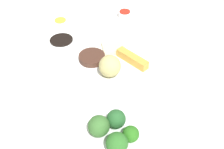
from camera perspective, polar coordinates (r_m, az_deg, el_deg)
name	(u,v)px	position (r m, az deg, el deg)	size (l,w,h in m)	color
tabletop	(110,72)	(0.91, -0.44, 0.57)	(2.20, 2.20, 0.02)	white
main_plate	(112,63)	(0.92, -0.01, 2.46)	(0.26, 0.26, 0.02)	white
rice_scoop	(110,66)	(0.84, -0.44, 1.76)	(0.07, 0.07, 0.07)	tan
spring_roll	(132,59)	(0.91, 4.22, 3.26)	(0.12, 0.03, 0.03)	gold
crab_rangoon_wonton	(114,48)	(0.97, 0.36, 5.62)	(0.07, 0.08, 0.01)	beige
stir_fry_heap	(92,57)	(0.92, -4.19, 3.54)	(0.09, 0.09, 0.02)	#462A20
broccoli_plate	(114,137)	(0.72, 0.41, -12.82)	(0.21, 0.21, 0.01)	white
broccoli_floret_0	(116,119)	(0.72, 0.85, -9.22)	(0.05, 0.05, 0.05)	#255B2A
broccoli_floret_1	(117,143)	(0.67, 1.03, -14.06)	(0.05, 0.05, 0.05)	#2C6B26
broccoli_floret_2	(99,126)	(0.70, -2.74, -10.63)	(0.06, 0.06, 0.06)	#386B2F
broccoli_floret_4	(131,134)	(0.69, 3.92, -12.21)	(0.04, 0.04, 0.04)	#2A6D1D
soy_sauce_bowl	(62,45)	(1.00, -10.32, 6.11)	(0.10, 0.10, 0.04)	white
soy_sauce_bowl_liquid	(61,40)	(0.99, -10.47, 7.07)	(0.08, 0.08, 0.00)	black
sauce_ramekin_sweet_and_sour	(125,15)	(1.17, 2.66, 12.30)	(0.05, 0.05, 0.02)	white
sauce_ramekin_sweet_and_sour_liquid	(125,12)	(1.17, 2.68, 12.90)	(0.04, 0.04, 0.00)	red
sauce_ramekin_hot_mustard	(61,23)	(1.13, -10.59, 10.39)	(0.05, 0.05, 0.02)	white
sauce_ramekin_hot_mustard_liquid	(60,20)	(1.13, -10.68, 11.01)	(0.04, 0.04, 0.00)	yellow
teacup	(39,120)	(0.76, -14.81, -9.11)	(0.06, 0.06, 0.05)	silver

